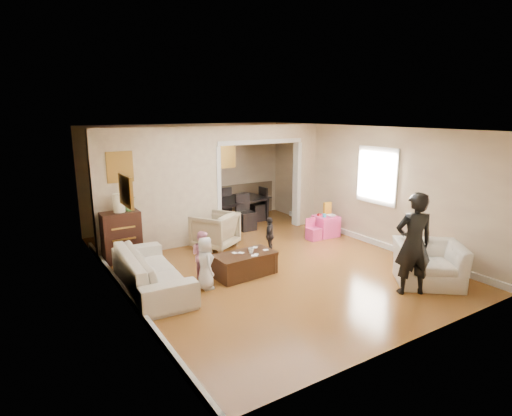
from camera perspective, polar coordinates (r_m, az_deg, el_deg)
floor at (r=8.32m, az=0.74°, el=-7.33°), size 7.00×7.00×0.00m
partition_left at (r=8.96m, az=-13.01°, el=2.47°), size 2.75×0.18×2.60m
partition_right at (r=10.82m, az=6.62°, el=4.52°), size 0.55×0.18×2.60m
partition_header at (r=9.91m, az=0.47°, el=10.36°), size 2.22×0.18×0.35m
window_pane at (r=9.38m, az=16.33°, el=4.29°), size 0.03×0.95×1.10m
framed_art_partition at (r=8.55m, az=-18.21°, el=5.38°), size 0.45×0.03×0.55m
framed_art_sofa_wall at (r=6.23m, az=-17.47°, el=2.27°), size 0.03×0.55×0.40m
framed_art_alcove at (r=11.38m, az=-4.02°, el=7.03°), size 0.45×0.03×0.55m
sofa at (r=7.21m, az=-14.18°, el=-8.28°), size 1.01×2.29×0.66m
armchair_back at (r=9.06m, az=-5.68°, el=-3.08°), size 1.14×1.15×0.77m
armchair_front at (r=7.81m, az=22.61°, el=-7.02°), size 1.45×1.43×0.71m
dresser at (r=8.62m, az=-18.01°, el=-3.75°), size 0.73×0.41×1.00m
table_lamp at (r=8.46m, az=-18.33°, el=0.66°), size 0.22×0.22×0.36m
potted_plant at (r=8.51m, az=-17.01°, el=0.59°), size 0.26×0.23×0.29m
coffee_table at (r=7.58m, az=-1.55°, el=-7.74°), size 1.14×0.63×0.41m
coffee_cup at (r=7.50m, az=-0.71°, el=-5.90°), size 0.11×0.11×0.10m
play_table at (r=10.04m, az=9.56°, el=-2.44°), size 0.54×0.54×0.48m
cereal_box at (r=10.09m, az=9.78°, el=-0.07°), size 0.20×0.08×0.30m
cyan_cup at (r=9.86m, az=9.38°, el=-1.02°), size 0.08×0.08×0.08m
toy_block at (r=9.98m, az=8.65°, el=-0.91°), size 0.09×0.08×0.05m
play_bowl at (r=9.91m, az=10.30°, el=-1.07°), size 0.22×0.22×0.05m
dining_table at (r=10.92m, az=-3.10°, el=-0.50°), size 2.06×1.40×0.67m
adult_person at (r=7.11m, az=20.82°, el=-4.62°), size 0.73×0.63×1.69m
child_kneel_a at (r=7.00m, az=-6.98°, el=-7.53°), size 0.33×0.47×0.90m
child_kneel_b at (r=7.45m, az=-7.42°, el=-6.37°), size 0.47×0.52×0.87m
child_toddler at (r=8.65m, az=1.90°, el=-3.78°), size 0.46×0.46×0.78m
craft_papers at (r=7.60m, az=-0.68°, el=-6.02°), size 0.67×0.50×0.00m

